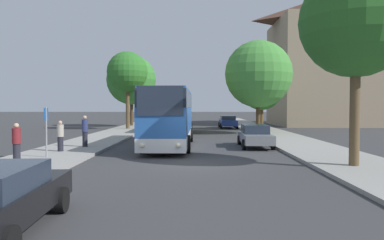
% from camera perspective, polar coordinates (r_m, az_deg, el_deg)
% --- Properties ---
extents(ground_plane, '(300.00, 300.00, 0.00)m').
position_cam_1_polar(ground_plane, '(16.64, -0.05, -6.74)').
color(ground_plane, '#38383A').
rests_on(ground_plane, ground).
extents(sidewalk_left, '(4.00, 120.00, 0.15)m').
position_cam_1_polar(sidewalk_left, '(18.11, -22.92, -5.94)').
color(sidewalk_left, gray).
rests_on(sidewalk_left, ground_plane).
extents(sidewalk_right, '(4.00, 120.00, 0.15)m').
position_cam_1_polar(sidewalk_right, '(17.98, 22.99, -6.00)').
color(sidewalk_right, gray).
rests_on(sidewalk_right, ground_plane).
extents(building_right_background, '(16.23, 12.66, 17.65)m').
position_cam_1_polar(building_right_background, '(53.98, 21.21, 8.65)').
color(building_right_background, gray).
rests_on(building_right_background, ground_plane).
extents(bus_front, '(2.92, 11.09, 3.57)m').
position_cam_1_polar(bus_front, '(23.54, -3.45, 0.50)').
color(bus_front, silver).
rests_on(bus_front, ground_plane).
extents(bus_middle, '(2.84, 10.34, 3.27)m').
position_cam_1_polar(bus_middle, '(37.02, -2.09, 0.87)').
color(bus_middle, '#2D2D2D').
rests_on(bus_middle, ground_plane).
extents(parked_car_right_near, '(1.99, 4.72, 1.40)m').
position_cam_1_polar(parked_car_right_near, '(23.78, 9.58, -2.32)').
color(parked_car_right_near, slate).
rests_on(parked_car_right_near, ground_plane).
extents(parked_car_right_far, '(2.07, 4.33, 1.43)m').
position_cam_1_polar(parked_car_right_far, '(43.92, 5.49, -0.24)').
color(parked_car_right_far, '#233D9E').
rests_on(parked_car_right_far, ground_plane).
extents(bus_stop_sign, '(0.08, 0.45, 2.38)m').
position_cam_1_polar(bus_stop_sign, '(18.97, -21.33, -0.83)').
color(bus_stop_sign, gray).
rests_on(bus_stop_sign, sidewalk_left).
extents(pedestrian_waiting_near, '(0.36, 0.36, 1.85)m').
position_cam_1_polar(pedestrian_waiting_near, '(23.15, -16.00, -1.60)').
color(pedestrian_waiting_near, '#23232D').
rests_on(pedestrian_waiting_near, sidewalk_left).
extents(pedestrian_waiting_far, '(0.36, 0.36, 1.69)m').
position_cam_1_polar(pedestrian_waiting_far, '(17.73, -25.17, -3.14)').
color(pedestrian_waiting_far, '#23232D').
rests_on(pedestrian_waiting_far, sidewalk_left).
extents(pedestrian_walking_back, '(0.36, 0.36, 1.64)m').
position_cam_1_polar(pedestrian_walking_back, '(21.22, -19.42, -2.30)').
color(pedestrian_walking_back, '#23232D').
rests_on(pedestrian_walking_back, sidewalk_left).
extents(tree_left_near, '(4.38, 4.38, 8.29)m').
position_cam_1_polar(tree_left_near, '(41.11, -9.81, 7.20)').
color(tree_left_near, brown).
rests_on(tree_left_near, sidewalk_left).
extents(tree_left_far, '(6.13, 6.13, 8.74)m').
position_cam_1_polar(tree_left_far, '(47.37, -9.22, 6.04)').
color(tree_left_far, '#47331E').
rests_on(tree_left_far, sidewalk_left).
extents(tree_right_near, '(4.39, 4.39, 6.37)m').
position_cam_1_polar(tree_right_near, '(40.51, 10.56, 4.57)').
color(tree_right_near, '#513D23').
rests_on(tree_right_near, sidewalk_right).
extents(tree_right_mid, '(6.11, 6.11, 8.39)m').
position_cam_1_polar(tree_right_mid, '(34.82, 10.09, 6.89)').
color(tree_right_mid, '#47331E').
rests_on(tree_right_mid, sidewalk_right).
extents(tree_right_far, '(4.52, 4.52, 8.09)m').
position_cam_1_polar(tree_right_far, '(16.86, 23.74, 13.55)').
color(tree_right_far, brown).
rests_on(tree_right_far, sidewalk_right).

